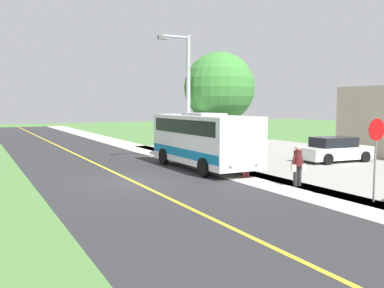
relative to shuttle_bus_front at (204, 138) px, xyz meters
name	(u,v)px	position (x,y,z in m)	size (l,w,h in m)	color
ground_plane	(133,182)	(4.56, 1.90, -1.60)	(120.00, 120.00, 0.00)	#477238
road_surface	(133,181)	(4.56, 1.90, -1.60)	(8.00, 100.00, 0.01)	#28282B
sidewalk	(234,173)	(-0.64, 1.90, -1.60)	(2.40, 100.00, 0.01)	#B2ADA3
road_centre_line	(133,181)	(4.56, 1.90, -1.59)	(0.16, 100.00, 0.00)	gold
shuttle_bus_front	(204,138)	(0.00, 0.00, 0.00)	(2.77, 7.60, 2.91)	white
pedestrian_with_bags	(298,164)	(-1.12, 5.98, -0.69)	(0.72, 0.34, 1.70)	#262628
pedestrian_waiting	(246,157)	(-0.37, 3.35, -0.62)	(0.72, 0.34, 1.80)	#4C1919
stop_sign	(376,145)	(-1.54, 9.43, 0.36)	(0.76, 0.07, 2.88)	slate
street_light_pole	(186,92)	(-0.30, -2.64, 2.44)	(1.97, 0.24, 7.27)	#9E9EA3
parked_car_near	(335,150)	(-8.19, 1.15, -0.91)	(4.52, 2.25, 1.45)	white
tree_curbside	(219,88)	(-2.84, -3.18, 2.76)	(4.32, 4.32, 6.54)	brown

